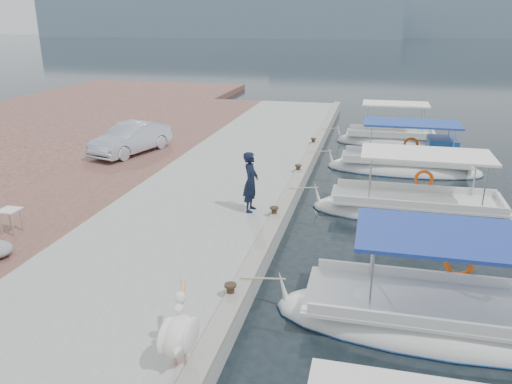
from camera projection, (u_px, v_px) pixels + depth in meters
ground at (276, 252)px, 14.58m from camera, size 400.00×400.00×0.00m
concrete_quay at (226, 185)px, 19.75m from camera, size 6.00×40.00×0.50m
quay_curb at (295, 182)px, 19.04m from camera, size 0.44×40.00×0.12m
cobblestone_strip at (111, 176)px, 20.83m from camera, size 4.00×40.00×0.50m
distant_hills at (454, 17)px, 190.97m from camera, size 330.00×60.00×18.00m
fishing_caique_b at (448, 323)px, 10.96m from camera, size 7.67×2.58×2.83m
fishing_caique_c at (415, 212)px, 17.32m from camera, size 7.10×2.34×2.83m
fishing_caique_d at (406, 167)px, 22.29m from camera, size 6.78×2.28×2.83m
fishing_caique_e at (390, 142)px, 27.29m from camera, size 5.76×2.11×2.83m
mooring_bollards at (274, 211)px, 15.81m from camera, size 0.28×20.28×0.33m
pelican at (179, 333)px, 8.91m from camera, size 0.76×1.60×1.23m
fisherman at (251, 182)px, 16.05m from camera, size 0.49×0.73×1.98m
parked_car at (131, 138)px, 23.21m from camera, size 2.63×4.54×1.42m
folding_table at (10, 216)px, 14.51m from camera, size 0.55×0.55×0.73m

